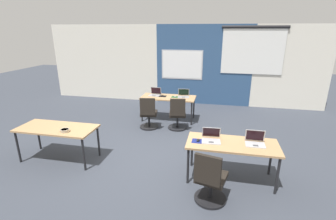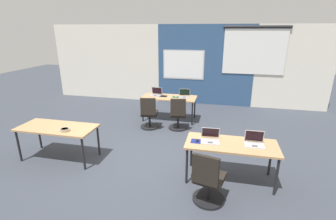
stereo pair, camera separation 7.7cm
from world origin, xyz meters
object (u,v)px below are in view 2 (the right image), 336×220
laptop_near_right_end (254,142)px  mouse_far_left (163,96)px  snack_bowl (65,130)px  laptop_far_left (156,94)px  desk_near_right (231,147)px  chair_far_left (149,115)px  chair_far_right (178,116)px  chair_near_right_inner (208,182)px  desk_near_left (57,129)px  mouse_near_right_inner (197,140)px  desk_far_center (169,99)px  laptop_near_right_inner (210,138)px  laptop_far_right (184,95)px  mouse_far_right (176,96)px

laptop_near_right_end → mouse_far_left: bearing=129.9°
snack_bowl → laptop_far_left: bearing=71.7°
laptop_far_left → snack_bowl: bearing=-103.3°
desk_near_right → chair_far_left: 2.94m
chair_far_right → laptop_near_right_end: (1.73, -2.07, 0.39)m
desk_near_right → mouse_far_left: mouse_far_left is taller
laptop_far_left → mouse_far_left: (0.25, -0.06, -0.03)m
chair_near_right_inner → laptop_near_right_end: size_ratio=2.78×
desk_near_left → laptop_far_left: 3.18m
mouse_near_right_inner → desk_near_right: bearing=4.5°
desk_far_center → laptop_near_right_inner: 3.10m
laptop_far_right → snack_bowl: size_ratio=2.05×
mouse_near_right_inner → snack_bowl: snack_bowl is taller
chair_near_right_inner → laptop_near_right_end: bearing=-118.3°
laptop_far_right → laptop_near_right_end: laptop_near_right_end is taller
laptop_far_left → snack_bowl: size_ratio=1.99×
desk_far_center → laptop_near_right_inner: laptop_near_right_inner is taller
snack_bowl → mouse_far_left: bearing=67.2°
laptop_far_right → desk_far_center: bearing=-175.8°
desk_near_left → laptop_far_left: size_ratio=4.53×
chair_far_left → laptop_near_right_end: bearing=132.7°
laptop_far_right → mouse_near_right_inner: bearing=-83.7°
desk_near_right → desk_far_center: 3.30m
mouse_far_left → snack_bowl: size_ratio=0.62×
chair_far_left → chair_far_right: same height
desk_far_center → mouse_far_left: mouse_far_left is taller
chair_far_right → laptop_near_right_inner: bearing=105.1°
chair_far_right → desk_near_right: bearing=112.6°
chair_far_right → laptop_near_right_end: size_ratio=2.78×
laptop_far_right → mouse_far_right: (-0.24, -0.07, -0.03)m
mouse_far_left → laptop_near_right_end: size_ratio=0.33×
laptop_near_right_inner → laptop_near_right_end: size_ratio=1.06×
mouse_far_right → mouse_far_left: bearing=179.5°
mouse_near_right_inner → laptop_far_right: (-0.70, 2.94, 0.03)m
chair_near_right_inner → desk_far_center: bearing=-54.2°
laptop_near_right_inner → laptop_near_right_end: (0.76, 0.02, 0.00)m
chair_near_right_inner → chair_far_left: 3.29m
chair_far_left → snack_bowl: bearing=54.8°
desk_near_left → mouse_far_right: mouse_far_right is taller
mouse_far_left → snack_bowl: (-1.26, -3.00, 0.01)m
desk_near_left → desk_near_right: bearing=0.0°
laptop_near_right_inner → mouse_near_right_inner: (-0.23, -0.07, -0.03)m
mouse_far_left → chair_far_right: (0.58, -0.71, -0.36)m
desk_near_left → chair_near_right_inner: 3.26m
mouse_near_right_inner → laptop_near_right_end: 0.99m
chair_near_right_inner → desk_near_left: bearing=0.9°
chair_far_right → desk_far_center: bearing=-69.5°
laptop_near_right_end → chair_far_left: bearing=142.3°
desk_far_center → chair_far_right: bearing=-59.6°
chair_near_right_inner → chair_far_right: same height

